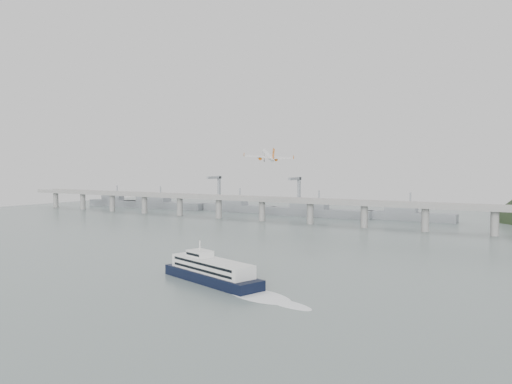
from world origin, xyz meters
The scene contains 5 objects.
ground centered at (0.00, 0.00, 0.00)m, with size 900.00×900.00×0.00m, color slate.
bridge centered at (-1.15, 200.00, 17.65)m, with size 800.00×22.00×23.90m.
distant_fleet centered at (-155.36, 265.08, 6.22)m, with size 453.00×60.90×40.00m.
ferry centered at (26.41, -27.84, 4.78)m, with size 90.84×37.48×17.63m.
airliner centered at (-11.47, 90.73, 58.99)m, with size 29.98×32.17×11.12m.
Camera 1 is at (156.67, -207.09, 51.78)m, focal length 35.00 mm.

